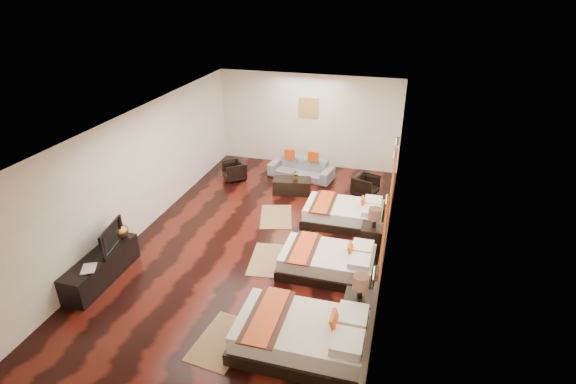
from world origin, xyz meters
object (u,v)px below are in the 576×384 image
(bed_far, at_px, (345,213))
(nightstand_a, at_px, (359,306))
(bed_near, at_px, (304,336))
(armchair_left, at_px, (234,171))
(table_plant, at_px, (296,175))
(figurine, at_px, (119,229))
(tv, at_px, (107,237))
(book, at_px, (82,270))
(coffee_table, at_px, (292,186))
(bed_mid, at_px, (329,261))
(sofa, at_px, (301,169))
(tv_console, at_px, (101,267))
(armchair_right, at_px, (366,185))
(nightstand_b, at_px, (373,235))

(bed_far, height_order, nightstand_a, nightstand_a)
(bed_near, height_order, armchair_left, bed_near)
(table_plant, bearing_deg, figurine, -123.59)
(tv, bearing_deg, book, 165.51)
(nightstand_a, xyz_separation_m, table_plant, (-2.28, 4.59, 0.20))
(nightstand_a, relative_size, book, 2.93)
(bed_far, distance_m, nightstand_a, 3.41)
(coffee_table, distance_m, table_plant, 0.36)
(bed_near, relative_size, bed_far, 1.13)
(nightstand_a, height_order, table_plant, nightstand_a)
(bed_near, xyz_separation_m, nightstand_a, (0.75, 0.84, 0.06))
(bed_far, relative_size, tv, 2.10)
(bed_mid, bearing_deg, sofa, 110.73)
(figurine, bearing_deg, armchair_left, 80.55)
(bed_near, distance_m, tv_console, 4.26)
(bed_mid, relative_size, tv, 2.09)
(bed_near, relative_size, figurine, 5.81)
(armchair_left, bearing_deg, table_plant, 41.01)
(bed_mid, relative_size, bed_far, 1.00)
(tv, xyz_separation_m, armchair_right, (4.45, 4.81, -0.53))
(figurine, bearing_deg, bed_far, 33.22)
(bed_far, distance_m, sofa, 2.82)
(tv_console, bearing_deg, bed_near, -9.63)
(bed_near, bearing_deg, coffee_table, 106.90)
(bed_far, bearing_deg, book, -136.84)
(nightstand_a, bearing_deg, armchair_left, 130.39)
(tv, height_order, figurine, tv)
(figurine, xyz_separation_m, coffee_table, (2.56, 3.99, -0.53))
(armchair_left, xyz_separation_m, table_plant, (1.94, -0.37, 0.27))
(nightstand_a, relative_size, tv_console, 0.54)
(bed_far, height_order, table_plant, bed_far)
(nightstand_b, relative_size, table_plant, 3.56)
(tv, bearing_deg, bed_near, -114.01)
(bed_near, relative_size, armchair_left, 3.57)
(coffee_table, bearing_deg, nightstand_b, -42.75)
(armchair_left, bearing_deg, bed_far, 26.52)
(armchair_left, xyz_separation_m, armchair_right, (3.77, 0.00, 0.01))
(bed_near, relative_size, book, 6.42)
(table_plant, bearing_deg, armchair_left, 169.32)
(tv, bearing_deg, bed_mid, -85.29)
(bed_mid, height_order, armchair_right, bed_mid)
(figurine, bearing_deg, bed_near, -18.64)
(tv, height_order, armchair_left, tv)
(nightstand_a, height_order, tv_console, nightstand_a)
(bed_far, relative_size, coffee_table, 1.89)
(nightstand_b, height_order, armchair_right, nightstand_b)
(figurine, distance_m, armchair_right, 6.30)
(book, xyz_separation_m, armchair_right, (4.50, 5.57, -0.29))
(tv_console, height_order, book, book)
(book, height_order, coffee_table, book)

